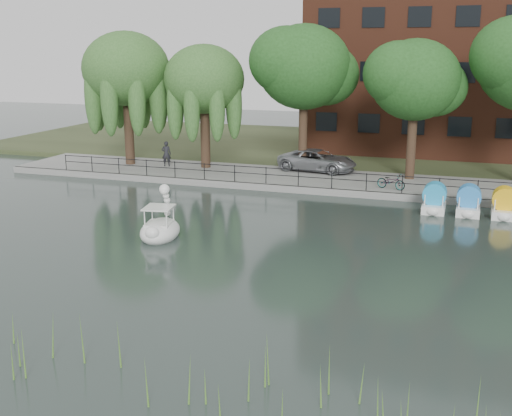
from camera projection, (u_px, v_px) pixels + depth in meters
The scene contains 15 objects.
ground_plane at pixel (212, 262), 25.71m from camera, with size 120.00×120.00×0.00m, color #394842.
promenade at pixel (310, 180), 40.35m from camera, with size 40.00×6.00×0.40m, color gray.
kerb at pixel (297, 190), 37.64m from camera, with size 40.00×0.25×0.40m, color gray.
land_strip at pixel (351, 148), 53.21m from camera, with size 60.00×22.00×0.36m, color #47512D.
railing at pixel (298, 173), 37.59m from camera, with size 32.00×0.05×1.00m.
apartment_building at pixel (446, 33), 48.75m from camera, with size 20.00×10.07×18.00m.
willow_left at pixel (126, 69), 43.21m from camera, with size 5.88×5.88×9.01m.
willow_mid at pixel (204, 80), 42.11m from camera, with size 5.32×5.32×8.15m.
broadleaf_center at pixel (304, 68), 40.81m from camera, with size 6.00×6.00×9.25m.
broadleaf_right at pixel (415, 81), 38.34m from camera, with size 5.40×5.40×8.32m.
minivan at pixel (318, 159), 41.98m from camera, with size 5.88×2.70×1.64m, color gray.
bicycle at pixel (391, 181), 36.77m from camera, with size 1.72×0.60×1.00m, color gray.
pedestrian at pixel (166, 152), 43.65m from camera, with size 0.71×0.48×1.98m, color black.
swan_boat at pixel (160, 227), 28.83m from camera, with size 2.14×2.94×2.28m.
reed_bank at pixel (141, 363), 16.21m from camera, with size 24.00×2.40×1.20m.
Camera 1 is at (9.48, -22.54, 8.40)m, focal length 45.00 mm.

